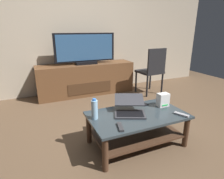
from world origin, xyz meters
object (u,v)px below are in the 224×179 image
Objects in this scene: water_bottle_near at (95,109)px; cell_phone at (143,104)px; coffee_table at (137,124)px; media_cabinet at (86,79)px; laptop at (130,108)px; soundbar_remote at (181,115)px; dining_chair at (152,69)px; television at (85,49)px; tv_remote at (120,127)px; router_box at (163,100)px.

cell_phone is at bearing 11.66° from water_bottle_near.
coffee_table is 0.56× the size of media_cabinet.
laptop is 0.57m from soundbar_remote.
dining_chair reaches higher than coffee_table.
tv_remote is (-0.29, -2.14, -0.51)m from television.
router_box reaches higher than tv_remote.
tv_remote is at bearing -97.60° from media_cabinet.
tv_remote is at bearing -147.51° from coffee_table.
television is at bearing 88.29° from cell_phone.
media_cabinet is 8.52× the size of water_bottle_near.
laptop is 0.33m from cell_phone.
media_cabinet reaches higher than laptop.
media_cabinet is at bearing 90.51° from coffee_table.
coffee_table is 1.97m from media_cabinet.
television is at bearing 76.36° from water_bottle_near.
water_bottle_near is (-0.45, -1.86, -0.42)m from television.
coffee_table is 0.50m from soundbar_remote.
laptop is at bearing 132.50° from coffee_table.
media_cabinet reaches higher than soundbar_remote.
dining_chair is 5.78× the size of router_box.
dining_chair is (1.21, -0.55, 0.21)m from media_cabinet.
dining_chair is at bearing 38.70° from water_bottle_near.
soundbar_remote reaches higher than coffee_table.
laptop is at bearing -179.29° from router_box.
cell_phone is (-0.18, 0.15, -0.08)m from router_box.
media_cabinet is 2.23m from soundbar_remote.
water_bottle_near is 0.95m from soundbar_remote.
cell_phone is at bearing 140.29° from router_box.
soundbar_remote is at bearing -27.62° from coffee_table.
router_box is 0.25m from cell_phone.
media_cabinet is 2.05× the size of dining_chair.
television is 7.42× the size of soundbar_remote.
router_box reaches higher than soundbar_remote.
television reaches higher than soundbar_remote.
coffee_table is 7.68× the size of cell_phone.
laptop is 0.36m from tv_remote.
router_box is at bearing -77.37° from television.
water_bottle_near is 0.34m from tv_remote.
water_bottle_near is at bearing 179.30° from router_box.
laptop is (-1.26, -1.35, -0.08)m from dining_chair.
router_box is 1.16× the size of cell_phone.
water_bottle_near is 1.41× the size of soundbar_remote.
laptop is (-0.05, -1.90, 0.13)m from media_cabinet.
laptop is at bearing 123.89° from soundbar_remote.
cell_phone is (0.24, -1.74, 0.08)m from media_cabinet.
coffee_table is 6.72× the size of soundbar_remote.
soundbar_remote is (0.21, -0.45, 0.01)m from cell_phone.
laptop is 3.37× the size of cell_phone.
cell_phone is (0.28, 0.16, -0.05)m from laptop.
water_bottle_near is (-1.66, -1.33, -0.03)m from dining_chair.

